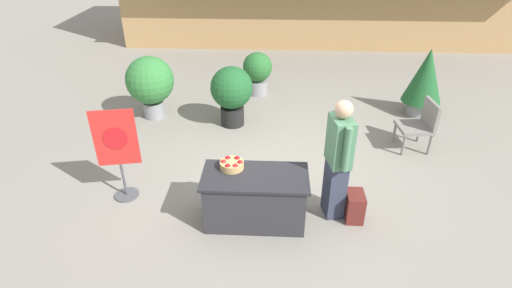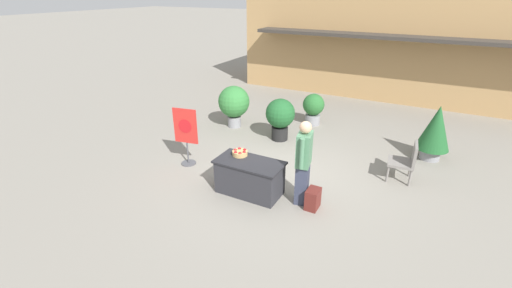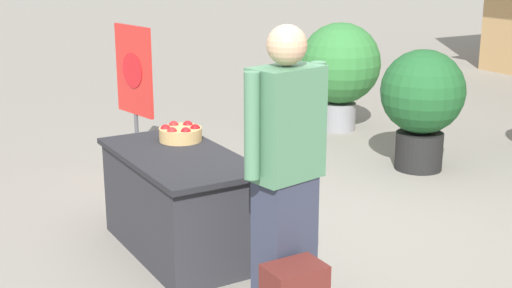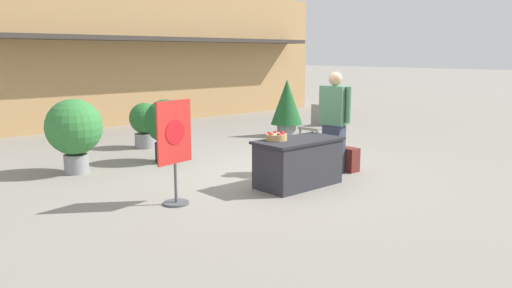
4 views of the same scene
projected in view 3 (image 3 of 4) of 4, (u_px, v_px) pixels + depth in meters
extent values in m
plane|color=gray|center=(300.00, 240.00, 5.45)|extent=(120.00, 120.00, 0.00)
cube|color=#2D2D33|center=(180.00, 206.00, 5.18)|extent=(1.34, 0.69, 0.70)
cube|color=#242428|center=(179.00, 157.00, 5.08)|extent=(1.42, 0.73, 0.04)
cylinder|color=tan|center=(181.00, 134.00, 5.41)|extent=(0.33, 0.33, 0.10)
sphere|color=red|center=(186.00, 132.00, 5.30)|extent=(0.08, 0.08, 0.08)
sphere|color=#A30F14|center=(195.00, 129.00, 5.39)|extent=(0.08, 0.08, 0.08)
sphere|color=red|center=(188.00, 126.00, 5.50)|extent=(0.08, 0.08, 0.08)
sphere|color=red|center=(174.00, 126.00, 5.49)|extent=(0.08, 0.08, 0.08)
sphere|color=red|center=(166.00, 130.00, 5.39)|extent=(0.08, 0.08, 0.08)
sphere|color=red|center=(172.00, 132.00, 5.30)|extent=(0.08, 0.08, 0.08)
cube|color=#33384C|center=(284.00, 243.00, 4.35)|extent=(0.30, 0.38, 0.85)
cube|color=#4C7F5B|center=(286.00, 123.00, 4.14)|extent=(0.33, 0.46, 0.67)
sphere|color=tan|center=(287.00, 45.00, 4.02)|extent=(0.23, 0.23, 0.23)
cylinder|color=#4C7F5B|center=(252.00, 126.00, 3.97)|extent=(0.09, 0.09, 0.61)
cylinder|color=#4C7F5B|center=(317.00, 112.00, 4.30)|extent=(0.09, 0.09, 0.61)
cylinder|color=#4C4C51|center=(138.00, 169.00, 7.13)|extent=(0.36, 0.36, 0.03)
cylinder|color=#4C4C51|center=(137.00, 141.00, 7.05)|extent=(0.04, 0.04, 0.55)
cube|color=red|center=(134.00, 70.00, 6.86)|extent=(0.60, 0.14, 0.86)
cylinder|color=red|center=(132.00, 71.00, 6.85)|extent=(0.33, 0.07, 0.34)
cylinder|color=black|center=(419.00, 151.00, 7.13)|extent=(0.47, 0.47, 0.38)
sphere|color=#1E5628|center=(423.00, 92.00, 6.97)|extent=(0.83, 0.83, 0.83)
cylinder|color=gray|center=(339.00, 116.00, 8.66)|extent=(0.41, 0.41, 0.33)
sphere|color=#337A38|center=(340.00, 63.00, 8.49)|extent=(0.97, 0.97, 0.97)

